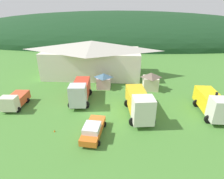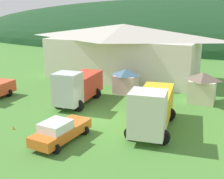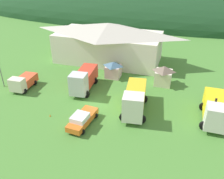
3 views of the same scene
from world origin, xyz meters
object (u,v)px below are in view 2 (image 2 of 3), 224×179
at_px(heavy_rig_striped, 153,107).
at_px(traffic_cone_near_pickup, 14,129).
at_px(depot_building, 123,51).
at_px(play_shed_cream, 202,87).
at_px(play_shed_pink, 126,81).
at_px(service_pickup_orange, 60,131).
at_px(tow_truck_silver, 78,86).

xyz_separation_m(heavy_rig_striped, traffic_cone_near_pickup, (-9.84, -4.21, -1.83)).
xyz_separation_m(depot_building, play_shed_cream, (11.15, -6.91, -2.11)).
xyz_separation_m(depot_building, heavy_rig_striped, (8.54, -15.57, -1.86)).
relative_size(depot_building, play_shed_cream, 6.70).
xyz_separation_m(play_shed_pink, traffic_cone_near_pickup, (-4.32, -13.04, -1.40)).
xyz_separation_m(service_pickup_orange, traffic_cone_near_pickup, (-4.57, 0.37, -0.83)).
height_order(play_shed_cream, tow_truck_silver, tow_truck_silver).
distance_m(tow_truck_silver, heavy_rig_striped, 9.10).
height_order(heavy_rig_striped, traffic_cone_near_pickup, heavy_rig_striped).
height_order(tow_truck_silver, heavy_rig_striped, heavy_rig_striped).
xyz_separation_m(play_shed_pink, service_pickup_orange, (0.25, -13.41, -0.57)).
relative_size(play_shed_pink, tow_truck_silver, 0.38).
height_order(play_shed_pink, heavy_rig_striped, heavy_rig_striped).
bearing_deg(depot_building, play_shed_pink, -65.87).
distance_m(tow_truck_silver, service_pickup_orange, 8.62).
bearing_deg(tow_truck_silver, service_pickup_orange, 17.18).
bearing_deg(tow_truck_silver, depot_building, 175.89).
distance_m(depot_building, play_shed_cream, 13.29).
distance_m(play_shed_cream, traffic_cone_near_pickup, 17.98).
relative_size(play_shed_cream, heavy_rig_striped, 0.39).
relative_size(tow_truck_silver, service_pickup_orange, 1.41).
bearing_deg(service_pickup_orange, play_shed_pink, -173.90).
distance_m(depot_building, service_pickup_orange, 20.61).
bearing_deg(heavy_rig_striped, tow_truck_silver, -118.99).
bearing_deg(traffic_cone_near_pickup, depot_building, 86.23).
distance_m(service_pickup_orange, traffic_cone_near_pickup, 4.66).
distance_m(heavy_rig_striped, service_pickup_orange, 7.05).
relative_size(depot_building, tow_truck_silver, 2.88).
bearing_deg(depot_building, service_pickup_orange, -80.79).
xyz_separation_m(play_shed_cream, play_shed_pink, (-8.14, 0.18, -0.19)).
relative_size(depot_building, service_pickup_orange, 4.07).
relative_size(play_shed_cream, service_pickup_orange, 0.61).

